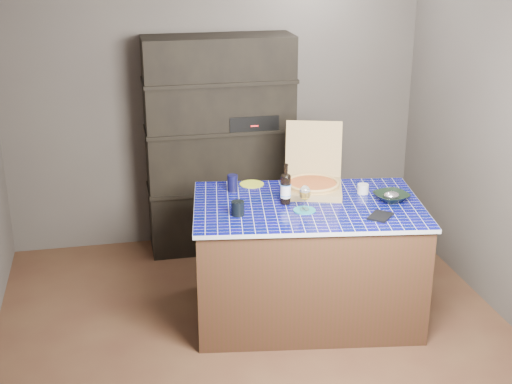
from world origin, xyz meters
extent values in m
plane|color=brown|center=(0.00, 0.00, 0.00)|extent=(3.50, 3.50, 0.00)
plane|color=#524D47|center=(0.00, 1.75, 1.25)|extent=(3.50, 0.00, 3.50)
plane|color=#524D47|center=(0.00, -1.75, 1.25)|extent=(3.50, 0.00, 3.50)
cube|color=black|center=(0.00, 1.53, 0.90)|extent=(1.20, 0.40, 1.80)
cube|color=black|center=(0.25, 1.48, 1.12)|extent=(0.40, 0.32, 0.12)
cube|color=#422419|center=(0.39, 0.25, 0.41)|extent=(1.62, 1.15, 0.82)
cube|color=#050C53|center=(0.39, 0.25, 0.83)|extent=(1.66, 1.19, 0.03)
cube|color=#977F4D|center=(0.49, 0.46, 0.87)|extent=(0.50, 0.50, 0.05)
cube|color=#977F4D|center=(0.56, 0.70, 1.09)|extent=(0.41, 0.21, 0.40)
cylinder|color=tan|center=(0.49, 0.46, 0.90)|extent=(0.37, 0.37, 0.01)
cylinder|color=maroon|center=(0.49, 0.46, 0.91)|extent=(0.33, 0.33, 0.01)
torus|color=tan|center=(0.49, 0.46, 0.91)|extent=(0.38, 0.38, 0.02)
cylinder|color=black|center=(0.25, 0.29, 0.94)|extent=(0.07, 0.07, 0.19)
ellipsoid|color=black|center=(0.25, 0.29, 1.04)|extent=(0.07, 0.07, 0.04)
cylinder|color=black|center=(0.25, 0.29, 1.08)|extent=(0.03, 0.03, 0.08)
cylinder|color=silver|center=(0.25, 0.29, 0.93)|extent=(0.07, 0.07, 0.09)
cylinder|color=#417DDE|center=(0.25, 0.29, 0.90)|extent=(0.08, 0.08, 0.01)
cylinder|color=#417DDE|center=(0.25, 0.29, 0.98)|extent=(0.08, 0.08, 0.01)
cylinder|color=teal|center=(0.34, 0.13, 0.85)|extent=(0.15, 0.15, 0.01)
cylinder|color=white|center=(0.34, 0.13, 0.85)|extent=(0.07, 0.07, 0.00)
cylinder|color=white|center=(0.34, 0.13, 0.89)|extent=(0.01, 0.01, 0.07)
ellipsoid|color=white|center=(0.34, 0.13, 0.97)|extent=(0.08, 0.08, 0.10)
cylinder|color=gold|center=(0.34, 0.13, 0.96)|extent=(0.06, 0.06, 0.05)
cylinder|color=white|center=(0.34, 0.13, 0.99)|extent=(0.06, 0.06, 0.02)
cylinder|color=black|center=(-0.11, 0.15, 0.89)|extent=(0.09, 0.09, 0.10)
cube|color=black|center=(0.79, -0.08, 0.85)|extent=(0.21, 0.21, 0.01)
imported|color=black|center=(0.97, 0.19, 0.87)|extent=(0.28, 0.28, 0.06)
ellipsoid|color=silver|center=(0.97, 0.19, 0.88)|extent=(0.11, 0.09, 0.05)
cylinder|color=silver|center=(0.83, 0.36, 0.88)|extent=(0.08, 0.08, 0.07)
cylinder|color=black|center=(-0.06, 0.60, 0.90)|extent=(0.07, 0.07, 0.12)
cylinder|color=gold|center=(0.10, 0.70, 0.85)|extent=(0.18, 0.18, 0.01)
camera|label=1|loc=(-0.87, -4.06, 2.60)|focal=50.00mm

